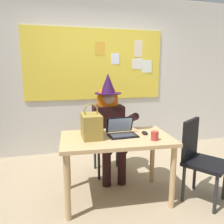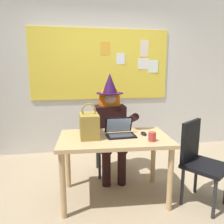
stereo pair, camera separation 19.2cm
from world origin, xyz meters
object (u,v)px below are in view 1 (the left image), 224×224
at_px(handbag, 91,126).
at_px(coffee_mug, 155,136).
at_px(chair_extra_corner, 199,155).
at_px(chair_at_desk, 107,137).
at_px(person_costumed, 109,120).
at_px(laptop, 122,131).
at_px(computer_mouse, 145,133).
at_px(desk_main, 116,145).

xyz_separation_m(handbag, coffee_mug, (0.63, -0.25, -0.09)).
height_order(coffee_mug, chair_extra_corner, chair_extra_corner).
height_order(chair_at_desk, chair_extra_corner, chair_extra_corner).
bearing_deg(chair_extra_corner, person_costumed, -170.11).
bearing_deg(person_costumed, chair_extra_corner, 46.69).
relative_size(laptop, computer_mouse, 3.16).
height_order(chair_at_desk, computer_mouse, chair_at_desk).
height_order(laptop, computer_mouse, laptop).
relative_size(handbag, coffee_mug, 3.98).
xyz_separation_m(chair_at_desk, coffee_mug, (0.29, -0.93, 0.27)).
bearing_deg(chair_extra_corner, handbag, -138.34).
bearing_deg(chair_at_desk, laptop, 1.93).
bearing_deg(coffee_mug, computer_mouse, 94.10).
height_order(desk_main, computer_mouse, computer_mouse).
bearing_deg(handbag, computer_mouse, -2.37).
bearing_deg(laptop, desk_main, -151.25).
height_order(desk_main, chair_at_desk, chair_at_desk).
distance_m(chair_at_desk, laptop, 0.73).
height_order(desk_main, person_costumed, person_costumed).
bearing_deg(computer_mouse, coffee_mug, -89.48).
relative_size(person_costumed, computer_mouse, 13.63).
bearing_deg(computer_mouse, chair_at_desk, 107.58).
distance_m(desk_main, person_costumed, 0.62).
xyz_separation_m(computer_mouse, coffee_mug, (0.02, -0.23, 0.03)).
relative_size(desk_main, chair_at_desk, 1.40).
bearing_deg(desk_main, computer_mouse, 1.83).
bearing_deg(chair_extra_corner, coffee_mug, -127.98).
xyz_separation_m(coffee_mug, chair_extra_corner, (0.54, -0.03, -0.26)).
height_order(person_costumed, chair_extra_corner, person_costumed).
relative_size(desk_main, coffee_mug, 13.27).
distance_m(handbag, coffee_mug, 0.68).
bearing_deg(desk_main, laptop, 30.64).
xyz_separation_m(chair_at_desk, handbag, (-0.34, -0.68, 0.36)).
distance_m(laptop, chair_extra_corner, 0.91).
distance_m(desk_main, chair_at_desk, 0.73).
distance_m(desk_main, chair_extra_corner, 0.94).
xyz_separation_m(desk_main, handbag, (-0.27, 0.04, 0.24)).
relative_size(chair_at_desk, laptop, 2.75).
bearing_deg(desk_main, coffee_mug, -31.01).
bearing_deg(laptop, chair_extra_corner, -21.10).
distance_m(chair_at_desk, chair_extra_corner, 1.27).
relative_size(chair_at_desk, chair_extra_corner, 0.99).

